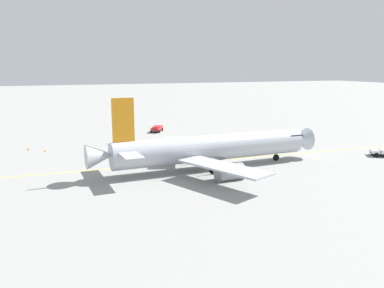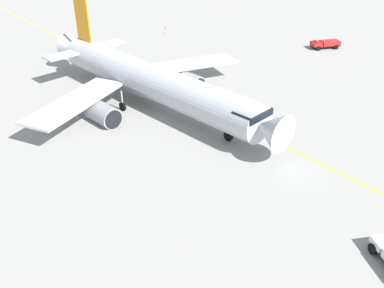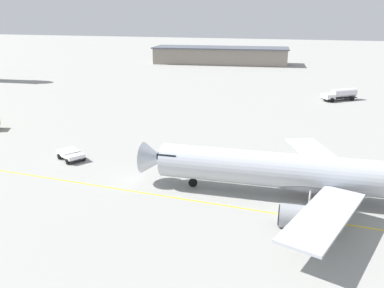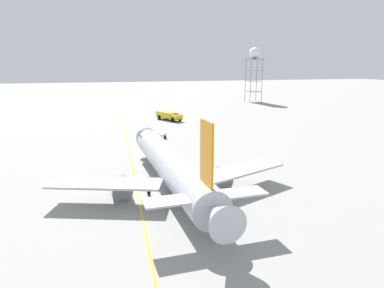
{
  "view_description": "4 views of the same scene",
  "coord_description": "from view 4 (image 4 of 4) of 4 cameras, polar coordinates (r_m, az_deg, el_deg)",
  "views": [
    {
      "loc": [
        -24.71,
        -58.66,
        16.07
      ],
      "look_at": [
        -2.33,
        -3.06,
        4.07
      ],
      "focal_mm": 36.38,
      "sensor_mm": 36.0,
      "label": 1
    },
    {
      "loc": [
        38.03,
        -31.98,
        21.61
      ],
      "look_at": [
        15.64,
        -10.73,
        3.56
      ],
      "focal_mm": 37.98,
      "sensor_mm": 36.0,
      "label": 2
    },
    {
      "loc": [
        0.45,
        41.53,
        20.92
      ],
      "look_at": [
        15.64,
        -10.73,
        3.09
      ],
      "focal_mm": 37.78,
      "sensor_mm": 36.0,
      "label": 3
    },
    {
      "loc": [
        -43.89,
        6.2,
        16.89
      ],
      "look_at": [
        15.64,
        -10.73,
        2.64
      ],
      "focal_mm": 32.59,
      "sensor_mm": 36.0,
      "label": 4
    }
  ],
  "objects": [
    {
      "name": "taxiway_centreline",
      "position": [
        45.97,
        -8.76,
        -8.75
      ],
      "size": [
        141.18,
        8.04,
        0.01
      ],
      "rotation": [
        0.0,
        0.0,
        -0.06
      ],
      "color": "yellow",
      "rests_on": "ground_plane"
    },
    {
      "name": "fire_tender_truck",
      "position": [
        107.34,
        -3.84,
        4.71
      ],
      "size": [
        10.05,
        6.88,
        2.5
      ],
      "rotation": [
        0.0,
        0.0,
        3.6
      ],
      "color": "#232326",
      "rests_on": "ground_plane"
    },
    {
      "name": "ground_plane",
      "position": [
        47.43,
        -7.39,
        -8.01
      ],
      "size": [
        600.0,
        600.0,
        0.0
      ],
      "primitive_type": "plane",
      "color": "gray"
    },
    {
      "name": "radar_tower",
      "position": [
        162.34,
        10.2,
        13.8
      ],
      "size": [
        6.39,
        6.39,
        24.11
      ],
      "color": "slate",
      "rests_on": "ground_plane"
    },
    {
      "name": "pushback_tug_truck",
      "position": [
        80.28,
        -5.61,
        1.34
      ],
      "size": [
        5.0,
        4.48,
        1.3
      ],
      "rotation": [
        0.0,
        0.0,
        2.57
      ],
      "color": "#232326",
      "rests_on": "ground_plane"
    },
    {
      "name": "airliner_main",
      "position": [
        47.52,
        -3.31,
        -3.95
      ],
      "size": [
        38.78,
        32.42,
        11.9
      ],
      "rotation": [
        0.0,
        0.0,
        0.03
      ],
      "color": "#B2B7C1",
      "rests_on": "ground_plane"
    }
  ]
}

